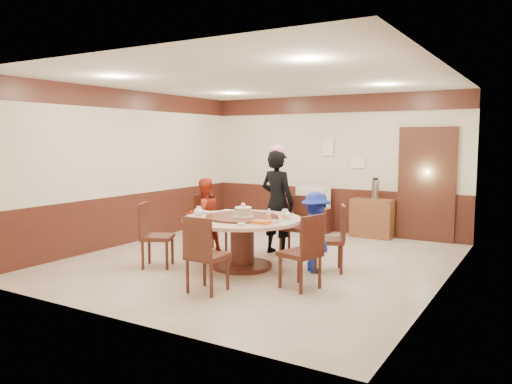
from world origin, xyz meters
The scene contains 30 objects.
room centered at (0.01, 0.01, 1.08)m, with size 6.00×6.04×2.84m.
banquet_table centered at (0.00, -0.50, 0.53)m, with size 1.77×1.77×0.78m.
chair_0 centered at (1.19, -0.02, 0.30)m, with size 0.59×0.59×0.97m.
chair_1 centered at (0.30, 0.69, 0.30)m, with size 0.47×0.48×0.97m.
chair_2 centered at (-1.08, 0.18, 0.30)m, with size 0.54×0.54×0.97m.
chair_3 centered at (-1.14, -1.12, 0.30)m, with size 0.60×0.59×0.97m.
chair_4 centered at (0.26, -1.74, 0.30)m, with size 0.45×0.46×0.97m.
chair_5 centered at (1.22, -1.01, 0.30)m, with size 0.55×0.54×0.97m.
person_standing centered at (0.01, 0.59, 0.87)m, with size 0.63×0.42×1.74m, color black.
person_red centered at (-1.10, 0.03, 0.63)m, with size 0.61×0.48×1.26m, color #9F2815.
person_blue centered at (1.04, -0.16, 0.58)m, with size 0.75×0.43×1.16m, color #182A9F.
birthday_cake centered at (0.04, -0.53, 0.85)m, with size 0.31×0.31×0.20m.
teapot_left centered at (-0.68, -0.66, 0.81)m, with size 0.17×0.15×0.13m, color white.
teapot_right centered at (0.59, -0.25, 0.81)m, with size 0.17×0.15×0.13m, color white.
bowl_0 centered at (-0.52, -0.12, 0.77)m, with size 0.15×0.15×0.04m, color white.
bowl_1 centered at (0.35, -1.07, 0.77)m, with size 0.12×0.12×0.04m, color white.
bowl_2 centered at (-0.41, -0.99, 0.77)m, with size 0.15×0.15×0.04m, color white.
bowl_3 centered at (0.62, -0.65, 0.77)m, with size 0.13×0.13×0.04m, color white.
bowl_4 centered at (-0.70, -0.43, 0.77)m, with size 0.15×0.15×0.04m, color white.
saucer_near centered at (-0.25, -1.15, 0.76)m, with size 0.18×0.18×0.01m, color white.
saucer_far centered at (0.45, 0.00, 0.76)m, with size 0.18×0.18×0.01m, color white.
shrimp_platter centered at (0.56, -0.89, 0.78)m, with size 0.30×0.20×0.06m.
bottle_0 centered at (0.48, -0.55, 0.83)m, with size 0.06×0.06×0.16m, color silver.
bottle_1 centered at (0.69, -0.49, 0.83)m, with size 0.06×0.06×0.16m, color silver.
tv_stand centered at (-0.36, 2.75, 0.25)m, with size 0.85×0.45×0.50m, color #451E15.
television centered at (-0.36, 2.75, 0.73)m, with size 0.80×0.10×0.46m, color gray.
side_cabinet centered at (0.93, 2.78, 0.38)m, with size 0.80×0.40×0.75m, color brown.
thermos centered at (0.98, 2.78, 0.94)m, with size 0.15×0.15×0.38m, color silver.
notice_left centered at (-0.10, 2.96, 1.75)m, with size 0.25×0.00×0.35m, color white.
notice_right centered at (0.55, 2.96, 1.45)m, with size 0.30×0.00×0.22m, color white.
Camera 1 is at (3.91, -6.66, 1.90)m, focal length 35.00 mm.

